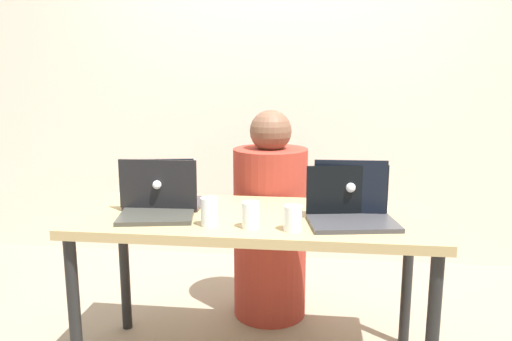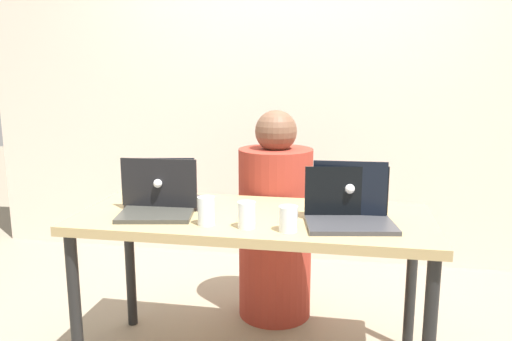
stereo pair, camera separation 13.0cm
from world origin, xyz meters
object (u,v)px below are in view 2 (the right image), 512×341
water_glass_center (246,217)px  water_glass_right (288,221)px  laptop_front_left (158,202)px  laptop_back_right (348,201)px  person_at_center (275,227)px  laptop_back_left (165,195)px  water_glass_left (206,213)px  laptop_front_right (349,213)px

water_glass_center → water_glass_right: bearing=-4.7°
water_glass_center → water_glass_right: 0.17m
laptop_front_left → laptop_back_right: laptop_back_right is taller
water_glass_right → water_glass_center: bearing=175.3°
person_at_center → water_glass_right: person_at_center is taller
laptop_back_right → laptop_back_left: 0.82m
water_glass_right → water_glass_left: bearing=176.0°
laptop_front_right → laptop_back_right: laptop_back_right is taller
laptop_back_left → water_glass_left: (0.27, -0.25, -0.00)m
laptop_front_left → laptop_back_right: bearing=0.2°
person_at_center → water_glass_center: (-0.01, -0.72, 0.26)m
laptop_front_right → water_glass_center: size_ratio=3.62×
laptop_front_right → laptop_back_right: size_ratio=1.22×
laptop_front_right → laptop_back_left: bearing=160.6°
laptop_front_left → water_glass_left: size_ratio=3.00×
laptop_front_left → water_glass_center: bearing=-27.7°
person_at_center → laptop_back_right: (0.38, -0.44, 0.27)m
laptop_front_right → laptop_back_left: (-0.83, 0.14, 0.00)m
laptop_front_left → laptop_back_right: size_ratio=1.11×
laptop_front_right → water_glass_left: laptop_front_right is taller
laptop_front_right → laptop_front_left: size_ratio=1.10×
laptop_front_left → water_glass_left: 0.28m
laptop_front_left → laptop_back_left: laptop_back_left is taller
laptop_front_left → water_glass_right: size_ratio=3.49×
laptop_back_right → laptop_front_right: bearing=89.1°
laptop_front_right → water_glass_right: size_ratio=3.84×
laptop_back_right → water_glass_left: 0.62m
laptop_back_right → water_glass_left: laptop_back_right is taller
person_at_center → laptop_front_left: (-0.43, -0.59, 0.27)m
water_glass_left → water_glass_right: 0.33m
person_at_center → laptop_front_right: (0.38, -0.60, 0.27)m
water_glass_left → person_at_center: bearing=76.0°
laptop_front_left → water_glass_right: (0.58, -0.14, -0.01)m
person_at_center → water_glass_left: person_at_center is taller
water_glass_center → water_glass_right: size_ratio=1.06×
water_glass_center → water_glass_right: (0.17, -0.01, -0.00)m
person_at_center → laptop_front_left: 0.78m
laptop_front_right → water_glass_right: laptop_front_right is taller
laptop_front_left → laptop_back_left: bearing=85.8°
laptop_front_left → water_glass_right: 0.60m
laptop_front_left → laptop_back_left: size_ratio=0.99×
person_at_center → laptop_front_left: bearing=55.6°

